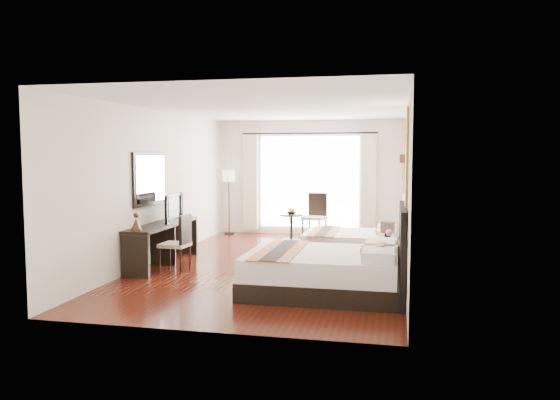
% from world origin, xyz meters
% --- Properties ---
extents(floor, '(4.50, 7.50, 0.01)m').
position_xyz_m(floor, '(0.00, 0.00, -0.01)').
color(floor, '#38150A').
rests_on(floor, ground).
extents(ceiling, '(4.50, 7.50, 0.02)m').
position_xyz_m(ceiling, '(0.00, 0.00, 2.79)').
color(ceiling, white).
rests_on(ceiling, wall_headboard).
extents(wall_headboard, '(0.01, 7.50, 2.80)m').
position_xyz_m(wall_headboard, '(2.25, 0.00, 1.40)').
color(wall_headboard, silver).
rests_on(wall_headboard, floor).
extents(wall_desk, '(0.01, 7.50, 2.80)m').
position_xyz_m(wall_desk, '(-2.25, 0.00, 1.40)').
color(wall_desk, silver).
rests_on(wall_desk, floor).
extents(wall_window, '(4.50, 0.01, 2.80)m').
position_xyz_m(wall_window, '(0.00, 3.75, 1.40)').
color(wall_window, silver).
rests_on(wall_window, floor).
extents(wall_entry, '(4.50, 0.01, 2.80)m').
position_xyz_m(wall_entry, '(0.00, -3.75, 1.40)').
color(wall_entry, silver).
rests_on(wall_entry, floor).
extents(window_glass, '(2.40, 0.02, 2.20)m').
position_xyz_m(window_glass, '(0.00, 3.73, 1.30)').
color(window_glass, white).
rests_on(window_glass, wall_window).
extents(sheer_curtain, '(2.30, 0.02, 2.10)m').
position_xyz_m(sheer_curtain, '(0.00, 3.67, 1.30)').
color(sheer_curtain, white).
rests_on(sheer_curtain, wall_window).
extents(drape_left, '(0.35, 0.14, 2.35)m').
position_xyz_m(drape_left, '(-1.45, 3.63, 1.28)').
color(drape_left, '#B6A88D').
rests_on(drape_left, floor).
extents(drape_right, '(0.35, 0.14, 2.35)m').
position_xyz_m(drape_right, '(1.45, 3.63, 1.28)').
color(drape_right, '#B6A88D').
rests_on(drape_right, floor).
extents(art_panel_near, '(0.03, 0.50, 1.35)m').
position_xyz_m(art_panel_near, '(2.23, -1.73, 1.95)').
color(art_panel_near, brown).
rests_on(art_panel_near, wall_headboard).
extents(art_panel_far, '(0.03, 0.50, 1.35)m').
position_xyz_m(art_panel_far, '(2.23, 1.02, 1.95)').
color(art_panel_far, brown).
rests_on(art_panel_far, wall_headboard).
extents(wall_sconce, '(0.10, 0.14, 0.14)m').
position_xyz_m(wall_sconce, '(2.19, -0.42, 1.92)').
color(wall_sconce, '#412317').
rests_on(wall_sconce, wall_headboard).
extents(mirror_frame, '(0.04, 1.25, 0.95)m').
position_xyz_m(mirror_frame, '(-2.22, -0.41, 1.55)').
color(mirror_frame, black).
rests_on(mirror_frame, wall_desk).
extents(mirror_glass, '(0.01, 1.12, 0.82)m').
position_xyz_m(mirror_glass, '(-2.19, -0.41, 1.55)').
color(mirror_glass, white).
rests_on(mirror_glass, mirror_frame).
extents(bed_near, '(2.26, 1.76, 1.28)m').
position_xyz_m(bed_near, '(1.18, -1.73, 0.33)').
color(bed_near, black).
rests_on(bed_near, floor).
extents(bed_far, '(1.89, 1.47, 1.06)m').
position_xyz_m(bed_far, '(1.36, 1.02, 0.28)').
color(bed_far, black).
rests_on(bed_far, floor).
extents(nightstand, '(0.46, 0.56, 0.54)m').
position_xyz_m(nightstand, '(1.99, -0.42, 0.27)').
color(nightstand, black).
rests_on(nightstand, floor).
extents(table_lamp, '(0.24, 0.24, 0.38)m').
position_xyz_m(table_lamp, '(1.97, -0.34, 0.76)').
color(table_lamp, black).
rests_on(table_lamp, nightstand).
extents(vase, '(0.14, 0.14, 0.14)m').
position_xyz_m(vase, '(2.00, -0.59, 0.57)').
color(vase, black).
rests_on(vase, nightstand).
extents(console_desk, '(0.50, 2.20, 0.76)m').
position_xyz_m(console_desk, '(-1.99, -0.41, 0.38)').
color(console_desk, black).
rests_on(console_desk, floor).
extents(television, '(0.18, 0.89, 0.51)m').
position_xyz_m(television, '(-1.97, -0.14, 1.01)').
color(television, black).
rests_on(television, console_desk).
extents(bronze_figurine, '(0.21, 0.21, 0.26)m').
position_xyz_m(bronze_figurine, '(-1.99, -1.41, 0.89)').
color(bronze_figurine, '#412317').
rests_on(bronze_figurine, console_desk).
extents(desk_chair, '(0.46, 0.46, 0.97)m').
position_xyz_m(desk_chair, '(-1.56, -0.84, 0.30)').
color(desk_chair, beige).
rests_on(desk_chair, floor).
extents(floor_lamp, '(0.32, 0.32, 1.58)m').
position_xyz_m(floor_lamp, '(-1.96, 3.45, 1.34)').
color(floor_lamp, black).
rests_on(floor_lamp, floor).
extents(side_table, '(0.53, 0.53, 0.61)m').
position_xyz_m(side_table, '(-0.25, 2.75, 0.31)').
color(side_table, black).
rests_on(side_table, floor).
extents(fruit_bowl, '(0.28, 0.28, 0.05)m').
position_xyz_m(fruit_bowl, '(-0.25, 2.79, 0.64)').
color(fruit_bowl, '#453318').
rests_on(fruit_bowl, side_table).
extents(window_chair, '(0.59, 0.59, 1.06)m').
position_xyz_m(window_chair, '(0.23, 3.15, 0.32)').
color(window_chair, beige).
rests_on(window_chair, floor).
extents(jute_rug, '(1.39, 1.10, 0.01)m').
position_xyz_m(jute_rug, '(0.04, 2.38, 0.01)').
color(jute_rug, tan).
rests_on(jute_rug, floor).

